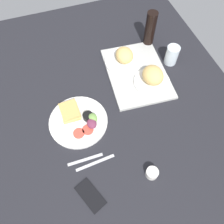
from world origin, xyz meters
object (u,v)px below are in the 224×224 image
object	(u,v)px
serving_tray	(137,73)
espresso_cup	(152,173)
bread_plate_near	(124,58)
drinking_glass	(172,55)
bread_plate_far	(153,77)
cell_phone	(90,195)
soda_bottle	(150,29)
fork	(85,159)
knife	(95,163)
plate_with_salad	(79,120)

from	to	relation	value
serving_tray	espresso_cup	xyz separation A→B (cm)	(56.88, -15.73, 1.20)
serving_tray	bread_plate_near	distance (cm)	11.84
drinking_glass	bread_plate_far	bearing A→B (deg)	-56.19
bread_plate_far	cell_phone	size ratio (longest dim) A/B	1.42
serving_tray	soda_bottle	distance (cm)	28.44
serving_tray	bread_plate_far	xyz separation A→B (cm)	(9.46, 5.04, 5.05)
serving_tray	bread_plate_far	world-z (taller)	bread_plate_far
serving_tray	cell_phone	xyz separation A→B (cm)	(56.72, -44.60, -0.40)
soda_bottle	cell_phone	world-z (taller)	soda_bottle
drinking_glass	espresso_cup	world-z (taller)	drinking_glass
fork	cell_phone	size ratio (longest dim) A/B	1.18
serving_tray	bread_plate_far	size ratio (longest dim) A/B	2.21
soda_bottle	knife	world-z (taller)	soda_bottle
serving_tray	espresso_cup	size ratio (longest dim) A/B	8.04
bread_plate_near	bread_plate_far	bearing A→B (deg)	26.25
plate_with_salad	cell_phone	size ratio (longest dim) A/B	2.08
plate_with_salad	drinking_glass	size ratio (longest dim) A/B	2.59
bread_plate_far	knife	xyz separation A→B (cm)	(34.05, -43.45, -5.60)
bread_plate_far	knife	size ratio (longest dim) A/B	1.07
drinking_glass	fork	bearing A→B (deg)	-56.63
serving_tray	plate_with_salad	world-z (taller)	plate_with_salad
cell_phone	serving_tray	bearing A→B (deg)	119.01
drinking_glass	knife	distance (cm)	76.53
plate_with_salad	fork	distance (cm)	20.84
plate_with_salad	soda_bottle	world-z (taller)	soda_bottle
bread_plate_near	drinking_glass	world-z (taller)	drinking_glass
bread_plate_far	espresso_cup	distance (cm)	51.90
bread_plate_far	fork	size ratio (longest dim) A/B	1.20
fork	bread_plate_far	bearing A→B (deg)	33.71
bread_plate_near	espresso_cup	xyz separation A→B (cm)	(66.93, -11.14, -3.07)
serving_tray	fork	size ratio (longest dim) A/B	2.65
soda_bottle	bread_plate_near	bearing A→B (deg)	-62.09
plate_with_salad	cell_phone	bearing A→B (deg)	-7.12
espresso_cup	cell_phone	bearing A→B (deg)	-90.31
knife	drinking_glass	bearing A→B (deg)	32.94
espresso_cup	fork	distance (cm)	31.35
serving_tray	fork	world-z (taller)	serving_tray
soda_bottle	cell_phone	bearing A→B (deg)	-37.98
drinking_glass	knife	xyz separation A→B (cm)	(45.83, -61.04, -5.55)
fork	knife	world-z (taller)	same
bread_plate_near	knife	size ratio (longest dim) A/B	1.14
serving_tray	cell_phone	bearing A→B (deg)	-38.18
serving_tray	espresso_cup	distance (cm)	59.02
drinking_glass	serving_tray	bearing A→B (deg)	-84.15
espresso_cup	cell_phone	world-z (taller)	espresso_cup
bread_plate_far	soda_bottle	bearing A→B (deg)	160.12
knife	serving_tray	bearing A→B (deg)	44.60
serving_tray	plate_with_salad	bearing A→B (deg)	-63.59
bread_plate_far	soda_bottle	world-z (taller)	soda_bottle
espresso_cup	plate_with_salad	bearing A→B (deg)	-146.74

